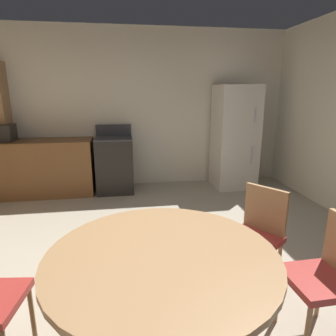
{
  "coord_description": "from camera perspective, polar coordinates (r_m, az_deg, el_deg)",
  "views": [
    {
      "loc": [
        -0.26,
        -2.1,
        1.66
      ],
      "look_at": [
        0.18,
        0.75,
        0.9
      ],
      "focal_mm": 31.28,
      "sensor_mm": 36.0,
      "label": 1
    }
  ],
  "objects": [
    {
      "name": "ground_plane",
      "position": [
        2.69,
        -1.49,
        -23.32
      ],
      "size": [
        14.0,
        14.0,
        0.0
      ],
      "primitive_type": "plane",
      "color": "#A89E89"
    },
    {
      "name": "wall_back",
      "position": [
        5.26,
        -6.07,
        11.35
      ],
      "size": [
        5.57,
        0.12,
        2.7
      ],
      "primitive_type": "cube",
      "color": "silver",
      "rests_on": "ground"
    },
    {
      "name": "kitchen_counter",
      "position": [
        5.18,
        -23.82,
        0.01
      ],
      "size": [
        1.72,
        0.6,
        0.9
      ],
      "primitive_type": "cube",
      "color": "brown",
      "rests_on": "ground"
    },
    {
      "name": "oven_range",
      "position": [
        5.0,
        -10.35,
        0.76
      ],
      "size": [
        0.6,
        0.6,
        1.1
      ],
      "color": "black",
      "rests_on": "ground"
    },
    {
      "name": "refrigerator",
      "position": [
        5.22,
        12.84,
        5.85
      ],
      "size": [
        0.68,
        0.68,
        1.76
      ],
      "color": "silver",
      "rests_on": "ground"
    },
    {
      "name": "dining_table",
      "position": [
        1.82,
        -1.13,
        -20.28
      ],
      "size": [
        1.34,
        1.34,
        0.76
      ],
      "color": "#9E754C",
      "rests_on": "ground"
    },
    {
      "name": "chair_east",
      "position": [
        2.3,
        28.8,
        -17.42
      ],
      "size": [
        0.41,
        0.41,
        0.87
      ],
      "rotation": [
        0.0,
        0.0,
        3.16
      ],
      "color": "#9E754C",
      "rests_on": "ground"
    },
    {
      "name": "chair_northeast",
      "position": [
        2.66,
        16.99,
        -11.74
      ],
      "size": [
        0.56,
        0.56,
        0.87
      ],
      "rotation": [
        0.0,
        0.0,
        3.76
      ],
      "color": "#9E754C",
      "rests_on": "ground"
    }
  ]
}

